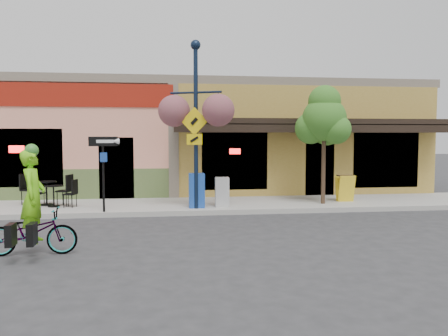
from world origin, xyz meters
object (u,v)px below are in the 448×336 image
(bicycle, at_px, (31,232))
(lamp_post, at_px, (196,125))
(one_way_sign, at_px, (103,174))
(cyclist_rider, at_px, (33,209))
(newspaper_box_grey, at_px, (222,192))
(newspaper_box_blue, at_px, (197,190))
(street_tree, at_px, (324,144))
(building, at_px, (195,139))

(bicycle, relative_size, lamp_post, 0.34)
(one_way_sign, bearing_deg, lamp_post, -17.65)
(bicycle, height_order, lamp_post, lamp_post)
(cyclist_rider, xyz_separation_m, one_way_sign, (0.75, 4.05, 0.33))
(cyclist_rider, xyz_separation_m, newspaper_box_grey, (4.26, 4.58, -0.30))
(one_way_sign, xyz_separation_m, newspaper_box_grey, (3.51, 0.54, -0.63))
(bicycle, xyz_separation_m, lamp_post, (3.49, 4.31, 2.22))
(newspaper_box_blue, xyz_separation_m, newspaper_box_grey, (0.79, 0.09, -0.07))
(newspaper_box_grey, bearing_deg, street_tree, 5.79)
(newspaper_box_grey, height_order, street_tree, street_tree)
(bicycle, distance_m, cyclist_rider, 0.46)
(bicycle, bearing_deg, building, -21.46)
(building, xyz_separation_m, one_way_sign, (-3.05, -6.85, -1.01))
(cyclist_rider, height_order, lamp_post, lamp_post)
(one_way_sign, bearing_deg, newspaper_box_blue, -13.87)
(bicycle, height_order, newspaper_box_blue, newspaper_box_blue)
(lamp_post, bearing_deg, building, 109.24)
(bicycle, height_order, one_way_sign, one_way_sign)
(building, xyz_separation_m, street_tree, (3.79, -6.14, -0.17))
(building, distance_m, lamp_post, 6.61)
(newspaper_box_grey, bearing_deg, lamp_post, -158.87)
(street_tree, bearing_deg, newspaper_box_grey, -177.07)
(bicycle, bearing_deg, lamp_post, -40.98)
(cyclist_rider, distance_m, newspaper_box_grey, 6.27)
(newspaper_box_blue, relative_size, street_tree, 0.27)
(building, height_order, cyclist_rider, building)
(cyclist_rider, relative_size, one_way_sign, 0.84)
(bicycle, xyz_separation_m, cyclist_rider, (0.05, 0.00, 0.45))
(newspaper_box_blue, bearing_deg, bicycle, -127.74)
(street_tree, bearing_deg, one_way_sign, -174.09)
(street_tree, bearing_deg, cyclist_rider, -147.95)
(newspaper_box_blue, bearing_deg, lamp_post, -98.37)
(cyclist_rider, bearing_deg, building, -21.22)
(newspaper_box_blue, distance_m, street_tree, 4.37)
(bicycle, bearing_deg, one_way_sign, -13.18)
(one_way_sign, distance_m, newspaper_box_blue, 2.81)
(cyclist_rider, relative_size, newspaper_box_blue, 1.73)
(newspaper_box_blue, relative_size, newspaper_box_grey, 1.16)
(newspaper_box_grey, bearing_deg, building, 97.03)
(one_way_sign, bearing_deg, newspaper_box_grey, -14.59)
(newspaper_box_grey, relative_size, street_tree, 0.24)
(bicycle, relative_size, newspaper_box_grey, 1.90)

